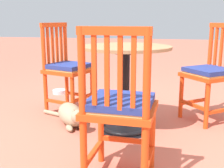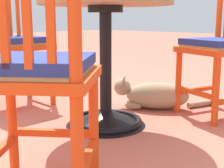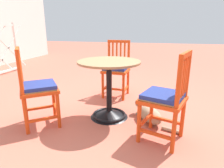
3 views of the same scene
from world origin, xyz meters
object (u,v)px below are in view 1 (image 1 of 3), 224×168
Objects in this scene: cafe_table at (125,98)px; orange_chair_near_fence at (67,69)px; pet_water_bowl at (59,92)px; orange_chair_at_corner at (120,108)px; orange_chair_by_planter at (211,74)px; tabby_cat at (71,115)px.

cafe_table is 0.78m from orange_chair_near_fence.
pet_water_bowl is at bearing -135.21° from cafe_table.
orange_chair_at_corner reaches higher than cafe_table.
orange_chair_by_planter reaches higher than cafe_table.
cafe_table is at bearing 92.52° from tabby_cat.
orange_chair_at_corner is (1.20, 0.76, 0.00)m from orange_chair_near_fence.
orange_chair_at_corner is 1.58× the size of tabby_cat.
tabby_cat is 3.39× the size of pet_water_bowl.
orange_chair_near_fence reaches higher than cafe_table.
orange_chair_near_fence reaches higher than pet_water_bowl.
cafe_table is at bearing 60.21° from orange_chair_near_fence.
pet_water_bowl is at bearing -148.75° from orange_chair_at_corner.
orange_chair_near_fence is at bearing -147.59° from orange_chair_at_corner.
tabby_cat is at bearing 27.06° from pet_water_bowl.
orange_chair_by_planter is 1.38m from orange_chair_at_corner.
tabby_cat is 1.19m from pet_water_bowl.
orange_chair_by_planter is 1.00× the size of orange_chair_near_fence.
pet_water_bowl is at bearing -109.93° from orange_chair_by_planter.
orange_chair_near_fence is 0.56m from tabby_cat.
orange_chair_by_planter is (-0.40, 0.74, 0.16)m from cafe_table.
cafe_table is 0.83× the size of orange_chair_at_corner.
cafe_table is 1.32× the size of tabby_cat.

